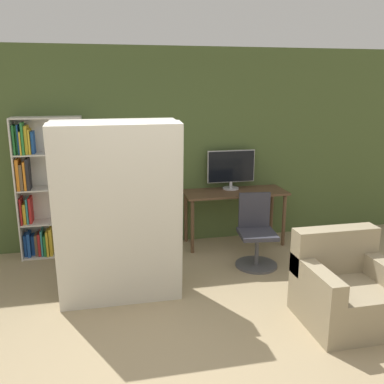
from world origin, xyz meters
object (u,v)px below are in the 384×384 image
mattress_near (119,217)px  mattress_far (118,208)px  bookshelf (43,191)px  monitor (231,168)px  office_chair (256,238)px  armchair (345,289)px

mattress_near → mattress_far: mattress_near is taller
bookshelf → monitor: bearing=-0.1°
mattress_far → bookshelf: bearing=125.9°
bookshelf → office_chair: bearing=-19.4°
monitor → office_chair: 1.16m
mattress_near → office_chair: bearing=20.8°
bookshelf → mattress_near: size_ratio=0.97×
monitor → mattress_near: 2.26m
office_chair → mattress_near: size_ratio=0.48×
monitor → mattress_far: 2.05m
mattress_near → monitor: bearing=43.5°
office_chair → mattress_far: size_ratio=0.48×
bookshelf → mattress_far: 1.53m
monitor → mattress_far: bearing=-143.1°
mattress_far → armchair: size_ratio=2.20×
mattress_near → armchair: bearing=-20.4°
monitor → armchair: (0.43, -2.32, -0.75)m
mattress_near → armchair: size_ratio=2.21×
mattress_far → monitor: bearing=36.9°
office_chair → mattress_far: 1.82m
bookshelf → mattress_far: (0.90, -1.24, 0.07)m
bookshelf → mattress_far: bearing=-54.1°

